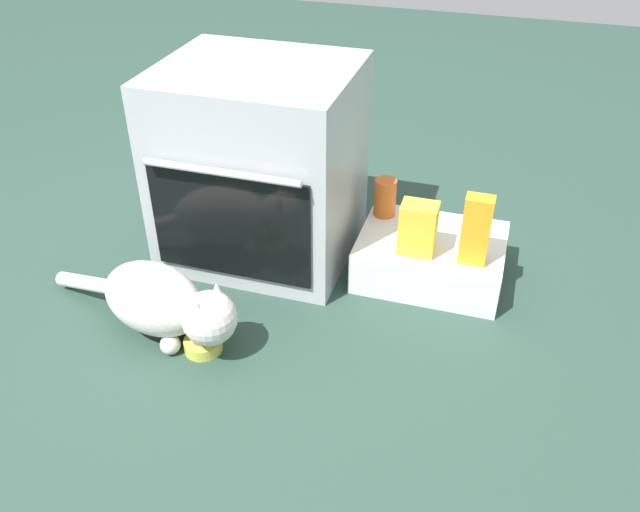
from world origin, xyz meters
name	(u,v)px	position (x,y,z in m)	size (l,w,h in m)	color
ground	(239,309)	(0.00, 0.00, 0.00)	(8.00, 8.00, 0.00)	#284238
oven	(261,164)	(-0.05, 0.38, 0.35)	(0.65, 0.62, 0.70)	#B7BABF
pantry_cabinet	(430,257)	(0.58, 0.38, 0.08)	(0.50, 0.38, 0.16)	white
food_bowl	(203,343)	(-0.03, -0.22, 0.02)	(0.12, 0.12, 0.07)	#D1D14C
cat	(164,302)	(-0.17, -0.18, 0.13)	(0.75, 0.30, 0.25)	silver
snack_bag	(418,228)	(0.54, 0.29, 0.25)	(0.12, 0.09, 0.18)	yellow
sauce_jar	(385,197)	(0.38, 0.49, 0.23)	(0.08, 0.08, 0.14)	#D16023
juice_carton	(476,230)	(0.72, 0.28, 0.28)	(0.09, 0.06, 0.24)	orange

